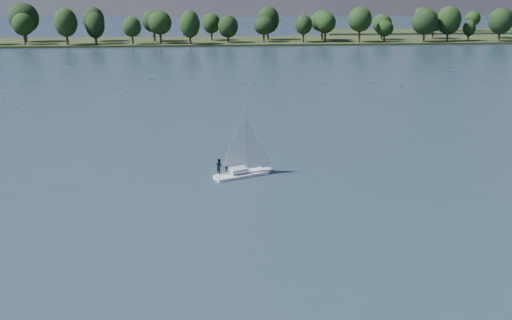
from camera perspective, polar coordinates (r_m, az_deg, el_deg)
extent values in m
plane|color=#233342|center=(131.47, -1.00, 7.50)|extent=(700.00, 700.00, 0.00)
cube|color=black|center=(242.55, -2.87, 11.70)|extent=(660.00, 40.00, 1.50)
cube|color=silver|center=(66.82, -1.39, -1.61)|extent=(7.06, 4.54, 0.81)
cube|color=silver|center=(66.58, -1.40, -0.95)|extent=(2.34, 1.93, 0.51)
cylinder|color=silver|center=(65.53, -1.42, 2.21)|extent=(0.12, 0.12, 8.08)
imported|color=black|center=(66.60, -2.98, -0.41)|extent=(0.60, 0.74, 1.74)
imported|color=black|center=(65.99, -3.72, -0.59)|extent=(1.04, 1.07, 1.74)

